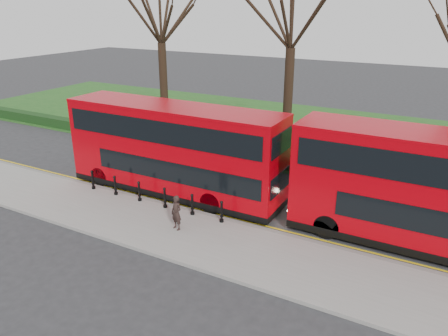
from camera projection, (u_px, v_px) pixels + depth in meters
The scene contains 13 objects.
ground at pixel (178, 199), 22.56m from camera, with size 120.00×120.00×0.00m, color #28282B.
pavement at pixel (141, 222), 20.08m from camera, with size 60.00×4.00×0.15m, color gray.
kerb at pixel (167, 205), 21.72m from camera, with size 60.00×0.25×0.16m, color slate.
grass_verge at pixel (285, 129), 34.84m from camera, with size 60.00×18.00×0.06m, color #1C4D19.
hedge at pixel (238, 154), 27.99m from camera, with size 60.00×0.90×0.80m, color black.
yellow_line_outer at pixel (170, 204), 21.99m from camera, with size 60.00×0.10×0.01m, color yellow.
yellow_line_inner at pixel (173, 203), 22.15m from camera, with size 60.00×0.10×0.01m, color yellow.
tree_left at pixel (160, 11), 31.17m from camera, with size 7.84×7.84×12.26m.
tree_mid at pixel (293, 11), 26.64m from camera, with size 7.96×7.96×12.44m.
bollard_row at pixel (152, 195), 21.51m from camera, with size 8.02×0.15×1.00m.
bus_lead at pixel (174, 150), 22.52m from camera, with size 11.84×2.72×4.71m.
bus_rear at pixel (447, 196), 17.09m from camera, with size 12.15×2.79×4.84m.
pedestrian at pixel (176, 213), 19.02m from camera, with size 0.57×0.38×1.58m, color black.
Camera 1 is at (11.93, -16.85, 9.54)m, focal length 35.00 mm.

